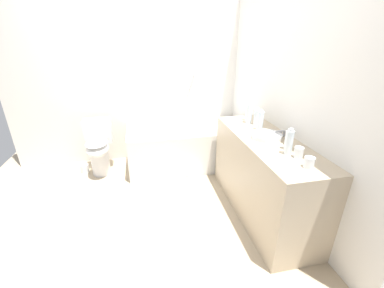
{
  "coord_description": "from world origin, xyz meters",
  "views": [
    {
      "loc": [
        0.08,
        -2.33,
        1.76
      ],
      "look_at": [
        0.62,
        0.23,
        0.62
      ],
      "focal_mm": 23.05,
      "sensor_mm": 36.0,
      "label": 1
    }
  ],
  "objects_px": {
    "water_bottle_1": "(289,140)",
    "bath_mat": "(181,187)",
    "water_bottle_5": "(257,117)",
    "toilet": "(99,147)",
    "sink_faucet": "(283,134)",
    "water_bottle_3": "(260,121)",
    "drinking_glass_0": "(299,152)",
    "toilet_paper_roll": "(85,168)",
    "sink_basin": "(267,136)",
    "water_bottle_2": "(248,111)",
    "water_bottle_4": "(289,142)",
    "water_bottle_0": "(249,113)",
    "bathtub": "(186,145)",
    "drinking_glass_1": "(309,162)"
  },
  "relations": [
    {
      "from": "water_bottle_3",
      "to": "water_bottle_5",
      "type": "xyz_separation_m",
      "value": [
        0.05,
        0.18,
        -0.01
      ]
    },
    {
      "from": "water_bottle_5",
      "to": "sink_basin",
      "type": "bearing_deg",
      "value": -101.6
    },
    {
      "from": "sink_faucet",
      "to": "water_bottle_5",
      "type": "distance_m",
      "value": 0.42
    },
    {
      "from": "water_bottle_1",
      "to": "water_bottle_3",
      "type": "distance_m",
      "value": 0.5
    },
    {
      "from": "sink_basin",
      "to": "water_bottle_5",
      "type": "height_order",
      "value": "water_bottle_5"
    },
    {
      "from": "bathtub",
      "to": "water_bottle_3",
      "type": "xyz_separation_m",
      "value": [
        0.62,
        -0.98,
        0.64
      ]
    },
    {
      "from": "toilet_paper_roll",
      "to": "water_bottle_2",
      "type": "bearing_deg",
      "value": -18.71
    },
    {
      "from": "water_bottle_1",
      "to": "bath_mat",
      "type": "relative_size",
      "value": 0.27
    },
    {
      "from": "sink_basin",
      "to": "bathtub",
      "type": "bearing_deg",
      "value": 115.85
    },
    {
      "from": "bath_mat",
      "to": "water_bottle_1",
      "type": "bearing_deg",
      "value": -46.57
    },
    {
      "from": "sink_faucet",
      "to": "water_bottle_4",
      "type": "relative_size",
      "value": 0.66
    },
    {
      "from": "water_bottle_3",
      "to": "water_bottle_4",
      "type": "height_order",
      "value": "water_bottle_4"
    },
    {
      "from": "water_bottle_3",
      "to": "water_bottle_5",
      "type": "bearing_deg",
      "value": 74.93
    },
    {
      "from": "toilet",
      "to": "water_bottle_0",
      "type": "relative_size",
      "value": 3.05
    },
    {
      "from": "water_bottle_1",
      "to": "toilet_paper_roll",
      "type": "xyz_separation_m",
      "value": [
        -2.08,
        1.54,
        -0.88
      ]
    },
    {
      "from": "water_bottle_1",
      "to": "bath_mat",
      "type": "height_order",
      "value": "water_bottle_1"
    },
    {
      "from": "water_bottle_2",
      "to": "water_bottle_4",
      "type": "xyz_separation_m",
      "value": [
        -0.04,
        -0.93,
        -0.01
      ]
    },
    {
      "from": "water_bottle_2",
      "to": "water_bottle_5",
      "type": "bearing_deg",
      "value": -75.92
    },
    {
      "from": "water_bottle_0",
      "to": "toilet",
      "type": "bearing_deg",
      "value": 157.29
    },
    {
      "from": "water_bottle_2",
      "to": "water_bottle_3",
      "type": "relative_size",
      "value": 1.1
    },
    {
      "from": "drinking_glass_0",
      "to": "bath_mat",
      "type": "xyz_separation_m",
      "value": [
        -0.82,
        1.03,
        -0.89
      ]
    },
    {
      "from": "drinking_glass_0",
      "to": "drinking_glass_1",
      "type": "bearing_deg",
      "value": -97.78
    },
    {
      "from": "sink_faucet",
      "to": "water_bottle_4",
      "type": "height_order",
      "value": "water_bottle_4"
    },
    {
      "from": "water_bottle_5",
      "to": "water_bottle_1",
      "type": "bearing_deg",
      "value": -92.33
    },
    {
      "from": "bathtub",
      "to": "water_bottle_5",
      "type": "bearing_deg",
      "value": -50.39
    },
    {
      "from": "toilet",
      "to": "water_bottle_2",
      "type": "bearing_deg",
      "value": 69.84
    },
    {
      "from": "drinking_glass_0",
      "to": "toilet_paper_roll",
      "type": "distance_m",
      "value": 2.81
    },
    {
      "from": "water_bottle_0",
      "to": "toilet_paper_roll",
      "type": "height_order",
      "value": "water_bottle_0"
    },
    {
      "from": "toilet",
      "to": "water_bottle_0",
      "type": "height_order",
      "value": "water_bottle_0"
    },
    {
      "from": "bath_mat",
      "to": "toilet_paper_roll",
      "type": "relative_size",
      "value": 5.96
    },
    {
      "from": "water_bottle_1",
      "to": "drinking_glass_0",
      "type": "bearing_deg",
      "value": -91.51
    },
    {
      "from": "water_bottle_1",
      "to": "sink_faucet",
      "type": "bearing_deg",
      "value": 66.98
    },
    {
      "from": "drinking_glass_1",
      "to": "water_bottle_4",
      "type": "bearing_deg",
      "value": 96.19
    },
    {
      "from": "water_bottle_3",
      "to": "toilet_paper_roll",
      "type": "xyz_separation_m",
      "value": [
        -2.06,
        1.03,
        -0.9
      ]
    },
    {
      "from": "sink_faucet",
      "to": "water_bottle_3",
      "type": "height_order",
      "value": "water_bottle_3"
    },
    {
      "from": "water_bottle_0",
      "to": "water_bottle_2",
      "type": "distance_m",
      "value": 0.09
    },
    {
      "from": "water_bottle_3",
      "to": "toilet_paper_roll",
      "type": "bearing_deg",
      "value": 153.35
    },
    {
      "from": "sink_basin",
      "to": "toilet_paper_roll",
      "type": "xyz_separation_m",
      "value": [
        -2.03,
        1.26,
        -0.81
      ]
    },
    {
      "from": "water_bottle_5",
      "to": "bath_mat",
      "type": "xyz_separation_m",
      "value": [
        -0.85,
        0.19,
        -0.93
      ]
    },
    {
      "from": "bathtub",
      "to": "water_bottle_5",
      "type": "distance_m",
      "value": 1.22
    },
    {
      "from": "sink_basin",
      "to": "water_bottle_4",
      "type": "distance_m",
      "value": 0.38
    },
    {
      "from": "bath_mat",
      "to": "water_bottle_5",
      "type": "bearing_deg",
      "value": -12.43
    },
    {
      "from": "sink_faucet",
      "to": "water_bottle_2",
      "type": "relative_size",
      "value": 0.62
    },
    {
      "from": "sink_faucet",
      "to": "water_bottle_1",
      "type": "relative_size",
      "value": 0.8
    },
    {
      "from": "toilet_paper_roll",
      "to": "water_bottle_5",
      "type": "bearing_deg",
      "value": -22.12
    },
    {
      "from": "water_bottle_2",
      "to": "water_bottle_4",
      "type": "distance_m",
      "value": 0.93
    },
    {
      "from": "sink_faucet",
      "to": "drinking_glass_0",
      "type": "height_order",
      "value": "drinking_glass_0"
    },
    {
      "from": "water_bottle_4",
      "to": "drinking_glass_0",
      "type": "bearing_deg",
      "value": -56.62
    },
    {
      "from": "toilet",
      "to": "water_bottle_1",
      "type": "height_order",
      "value": "water_bottle_1"
    },
    {
      "from": "water_bottle_1",
      "to": "water_bottle_5",
      "type": "distance_m",
      "value": 0.68
    }
  ]
}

